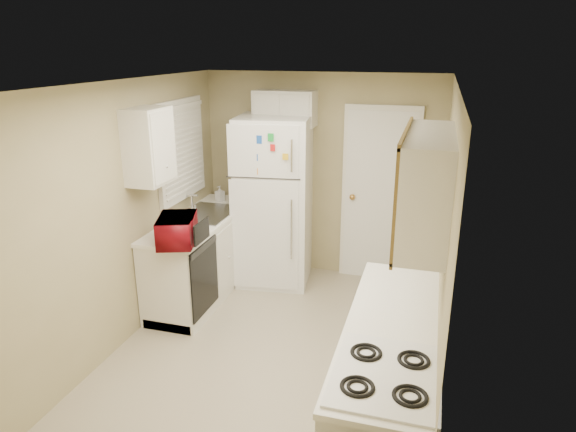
# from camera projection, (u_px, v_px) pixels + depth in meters

# --- Properties ---
(floor) EXTENTS (3.80, 3.80, 0.00)m
(floor) POSITION_uv_depth(u_px,v_px,m) (273.00, 350.00, 4.74)
(floor) COLOR #BEB39A
(floor) RESTS_ON ground
(ceiling) EXTENTS (3.80, 3.80, 0.00)m
(ceiling) POSITION_uv_depth(u_px,v_px,m) (270.00, 83.00, 3.98)
(ceiling) COLOR white
(ceiling) RESTS_ON floor
(wall_left) EXTENTS (3.80, 3.80, 0.00)m
(wall_left) POSITION_uv_depth(u_px,v_px,m) (127.00, 214.00, 4.73)
(wall_left) COLOR tan
(wall_left) RESTS_ON floor
(wall_right) EXTENTS (3.80, 3.80, 0.00)m
(wall_right) POSITION_uv_depth(u_px,v_px,m) (443.00, 245.00, 3.99)
(wall_right) COLOR tan
(wall_right) RESTS_ON floor
(wall_back) EXTENTS (2.80, 2.80, 0.00)m
(wall_back) POSITION_uv_depth(u_px,v_px,m) (321.00, 176.00, 6.09)
(wall_back) COLOR tan
(wall_back) RESTS_ON floor
(wall_front) EXTENTS (2.80, 2.80, 0.00)m
(wall_front) POSITION_uv_depth(u_px,v_px,m) (158.00, 349.00, 2.63)
(wall_front) COLOR tan
(wall_front) RESTS_ON floor
(left_counter) EXTENTS (0.60, 1.80, 0.90)m
(left_counter) POSITION_uv_depth(u_px,v_px,m) (203.00, 256.00, 5.71)
(left_counter) COLOR silver
(left_counter) RESTS_ON floor
(dishwasher) EXTENTS (0.03, 0.58, 0.72)m
(dishwasher) POSITION_uv_depth(u_px,v_px,m) (204.00, 278.00, 5.08)
(dishwasher) COLOR black
(dishwasher) RESTS_ON floor
(sink) EXTENTS (0.54, 0.74, 0.16)m
(sink) POSITION_uv_depth(u_px,v_px,m) (207.00, 217.00, 5.72)
(sink) COLOR gray
(sink) RESTS_ON left_counter
(microwave) EXTENTS (0.55, 0.42, 0.32)m
(microwave) POSITION_uv_depth(u_px,v_px,m) (177.00, 229.00, 4.79)
(microwave) COLOR maroon
(microwave) RESTS_ON left_counter
(soap_bottle) EXTENTS (0.11, 0.11, 0.19)m
(soap_bottle) POSITION_uv_depth(u_px,v_px,m) (220.00, 193.00, 6.13)
(soap_bottle) COLOR white
(soap_bottle) RESTS_ON left_counter
(window_blinds) EXTENTS (0.10, 0.98, 1.08)m
(window_blinds) POSITION_uv_depth(u_px,v_px,m) (182.00, 150.00, 5.55)
(window_blinds) COLOR silver
(window_blinds) RESTS_ON wall_left
(upper_cabinet_left) EXTENTS (0.30, 0.45, 0.70)m
(upper_cabinet_left) POSITION_uv_depth(u_px,v_px,m) (149.00, 146.00, 4.70)
(upper_cabinet_left) COLOR silver
(upper_cabinet_left) RESTS_ON wall_left
(refrigerator) EXTENTS (0.89, 0.87, 1.94)m
(refrigerator) POSITION_uv_depth(u_px,v_px,m) (275.00, 201.00, 5.92)
(refrigerator) COLOR white
(refrigerator) RESTS_ON floor
(cabinet_over_fridge) EXTENTS (0.70, 0.30, 0.40)m
(cabinet_over_fridge) POSITION_uv_depth(u_px,v_px,m) (285.00, 108.00, 5.81)
(cabinet_over_fridge) COLOR silver
(cabinet_over_fridge) RESTS_ON wall_back
(interior_door) EXTENTS (0.86, 0.06, 2.08)m
(interior_door) POSITION_uv_depth(u_px,v_px,m) (379.00, 196.00, 5.93)
(interior_door) COLOR white
(interior_door) RESTS_ON floor
(right_counter) EXTENTS (0.60, 2.00, 0.90)m
(right_counter) POSITION_uv_depth(u_px,v_px,m) (387.00, 381.00, 3.58)
(right_counter) COLOR silver
(right_counter) RESTS_ON floor
(upper_cabinet_right) EXTENTS (0.30, 1.20, 0.70)m
(upper_cabinet_right) POSITION_uv_depth(u_px,v_px,m) (427.00, 185.00, 3.39)
(upper_cabinet_right) COLOR silver
(upper_cabinet_right) RESTS_ON wall_right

